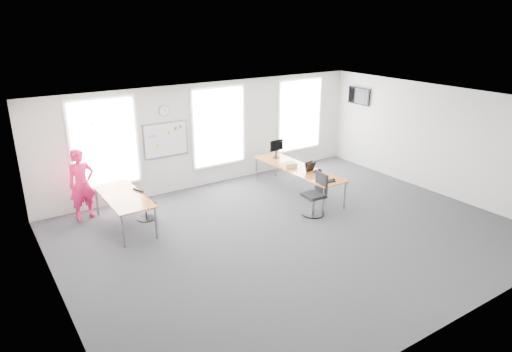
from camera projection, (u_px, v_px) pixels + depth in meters
floor at (293, 233)px, 10.55m from camera, size 10.00×10.00×0.00m
ceiling at (296, 105)px, 9.54m from camera, size 10.00×10.00×0.00m
wall_back at (209, 135)px, 13.19m from camera, size 10.00×0.00×10.00m
wall_front at (457, 244)px, 6.90m from camera, size 10.00×0.00×10.00m
wall_left at (53, 227)px, 7.45m from camera, size 0.00×10.00×10.00m
wall_right at (437, 140)px, 12.64m from camera, size 0.00×10.00×10.00m
window_left at (104, 143)px, 11.54m from camera, size 1.60×0.06×2.20m
window_mid at (219, 127)px, 13.26m from camera, size 1.60×0.06×2.20m
window_right at (300, 115)px, 14.81m from camera, size 1.60×0.06×2.20m
desk_right at (298, 169)px, 12.66m from camera, size 0.84×3.16×0.77m
desk_left at (123, 198)px, 10.69m from camera, size 0.87×2.16×0.79m
chair_right at (316, 197)px, 11.42m from camera, size 0.57×0.57×1.08m
chair_left at (144, 206)px, 11.14m from camera, size 0.48×0.47×0.84m
person at (82, 184)px, 11.07m from camera, size 0.70×0.51×1.77m
whiteboard at (166, 140)px, 12.45m from camera, size 1.20×0.03×0.90m
wall_clock at (164, 111)px, 12.18m from camera, size 0.30×0.04×0.30m
tv at (359, 96)px, 14.70m from camera, size 0.06×0.90×0.55m
keyboard at (327, 182)px, 11.55m from camera, size 0.48×0.21×0.02m
mouse at (334, 179)px, 11.72m from camera, size 0.07×0.11×0.04m
lens_cap at (322, 177)px, 11.94m from camera, size 0.07×0.07×0.01m
headphones at (318, 171)px, 12.20m from camera, size 0.20×0.10×0.11m
laptop_sleeve at (310, 167)px, 12.32m from camera, size 0.33×0.23×0.26m
paper_stack at (290, 165)px, 12.70m from camera, size 0.40×0.33×0.12m
monitor at (276, 147)px, 13.41m from camera, size 0.49×0.20×0.55m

